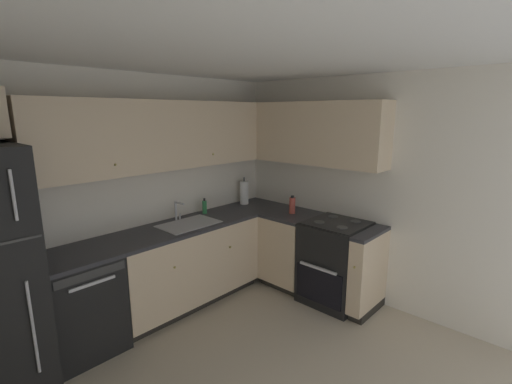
{
  "coord_description": "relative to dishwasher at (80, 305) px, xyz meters",
  "views": [
    {
      "loc": [
        -1.71,
        -1.54,
        2.04
      ],
      "look_at": [
        0.96,
        0.93,
        1.24
      ],
      "focal_mm": 25.27,
      "sensor_mm": 36.0,
      "label": 1
    }
  ],
  "objects": [
    {
      "name": "wall_back",
      "position": [
        0.68,
        0.33,
        0.79
      ],
      "size": [
        3.82,
        0.05,
        2.43
      ],
      "primitive_type": "cube",
      "color": "silver",
      "rests_on": "ground_plane"
    },
    {
      "name": "wall_right",
      "position": [
        2.56,
        -1.48,
        0.79
      ],
      "size": [
        0.05,
        3.67,
        2.43
      ],
      "primitive_type": "cube",
      "color": "silver",
      "rests_on": "ground_plane"
    },
    {
      "name": "ceiling",
      "position": [
        0.68,
        -1.48,
        2.03
      ],
      "size": [
        3.82,
        3.67,
        0.05
      ],
      "primitive_type": "cube",
      "color": "white"
    },
    {
      "name": "dishwasher",
      "position": [
        0.0,
        0.0,
        0.0
      ],
      "size": [
        0.6,
        0.63,
        0.86
      ],
      "color": "black",
      "rests_on": "ground_plane"
    },
    {
      "name": "lower_cabinets_back",
      "position": [
        1.12,
        0.0,
        0.0
      ],
      "size": [
        1.63,
        0.62,
        0.86
      ],
      "color": "beige",
      "rests_on": "ground_plane"
    },
    {
      "name": "countertop_back",
      "position": [
        1.12,
        0.0,
        0.44
      ],
      "size": [
        2.83,
        0.6,
        0.03
      ],
      "primitive_type": "cube",
      "color": "#2D2D33",
      "rests_on": "lower_cabinets_back"
    },
    {
      "name": "lower_cabinets_right",
      "position": [
        2.24,
        -0.78,
        0.0
      ],
      "size": [
        0.62,
        1.33,
        0.86
      ],
      "color": "beige",
      "rests_on": "ground_plane"
    },
    {
      "name": "countertop_right",
      "position": [
        2.23,
        -0.78,
        0.44
      ],
      "size": [
        0.6,
        1.33,
        0.03
      ],
      "color": "#2D2D33",
      "rests_on": "lower_cabinets_right"
    },
    {
      "name": "oven_range",
      "position": [
        2.25,
        -1.16,
        0.03
      ],
      "size": [
        0.68,
        0.62,
        1.04
      ],
      "color": "black",
      "rests_on": "ground_plane"
    },
    {
      "name": "upper_cabinets_back",
      "position": [
        0.96,
        0.14,
        1.39
      ],
      "size": [
        2.51,
        0.34,
        0.68
      ],
      "color": "beige"
    },
    {
      "name": "upper_cabinets_right",
      "position": [
        2.37,
        -0.64,
        1.39
      ],
      "size": [
        0.32,
        1.88,
        0.68
      ],
      "color": "beige"
    },
    {
      "name": "sink",
      "position": [
        1.15,
        -0.03,
        0.42
      ],
      "size": [
        0.61,
        0.4,
        0.1
      ],
      "color": "#B7B7BC",
      "rests_on": "countertop_back"
    },
    {
      "name": "faucet",
      "position": [
        1.16,
        0.18,
        0.59
      ],
      "size": [
        0.07,
        0.16,
        0.21
      ],
      "color": "silver",
      "rests_on": "countertop_back"
    },
    {
      "name": "soap_bottle",
      "position": [
        1.54,
        0.18,
        0.54
      ],
      "size": [
        0.05,
        0.05,
        0.18
      ],
      "color": "#338C4C",
      "rests_on": "countertop_back"
    },
    {
      "name": "paper_towel_roll",
      "position": [
        2.17,
        0.16,
        0.61
      ],
      "size": [
        0.11,
        0.11,
        0.36
      ],
      "color": "white",
      "rests_on": "countertop_back"
    },
    {
      "name": "oil_bottle",
      "position": [
        2.23,
        -0.57,
        0.56
      ],
      "size": [
        0.07,
        0.07,
        0.21
      ],
      "color": "#BF4C3F",
      "rests_on": "countertop_right"
    }
  ]
}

